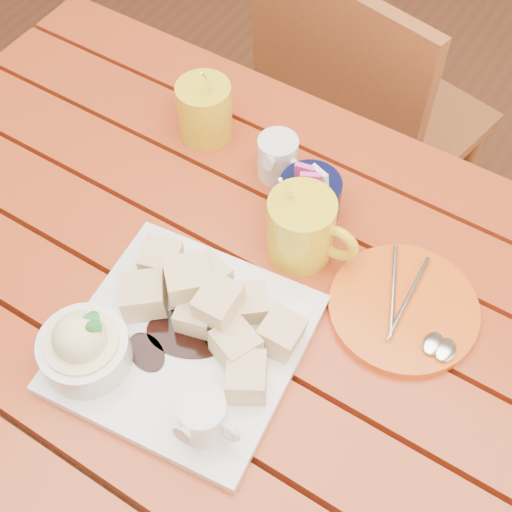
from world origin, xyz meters
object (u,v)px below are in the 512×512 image
Objects in this scene: table at (226,331)px; coffee_mug_right at (303,228)px; orange_saucer at (404,309)px; dessert_plate at (165,338)px; chair_far at (359,120)px; coffee_mug_left at (204,108)px.

table is 0.20m from coffee_mug_right.
dessert_plate is at bearing -137.28° from orange_saucer.
orange_saucer is 0.23× the size of chair_far.
chair_far is (-0.10, 0.65, -0.17)m from table.
coffee_mug_left is at bearing 89.04° from chair_far.
dessert_plate is 2.23× the size of coffee_mug_left.
coffee_mug_left is 0.27m from coffee_mug_right.
coffee_mug_left is 0.71× the size of orange_saucer.
dessert_plate reaches higher than table.
orange_saucer is at bearing 131.38° from chair_far.
table is 0.18m from dessert_plate.
orange_saucer is at bearing -8.55° from coffee_mug_right.
chair_far is at bearing 101.81° from coffee_mug_right.
table is at bearing -118.74° from coffee_mug_right.
table is 0.27m from orange_saucer.
coffee_mug_left is at bearing 117.50° from dessert_plate.
chair_far is (-0.15, 0.54, -0.33)m from coffee_mug_right.
coffee_mug_right reaches higher than orange_saucer.
table is 1.41× the size of chair_far.
dessert_plate is at bearing -96.16° from table.
coffee_mug_right is (0.06, 0.23, 0.02)m from dessert_plate.
chair_far reaches higher than table.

